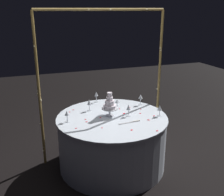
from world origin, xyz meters
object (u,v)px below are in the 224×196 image
Objects in this scene: wine_glass_2 at (141,97)px; tiered_cake at (110,104)px; wine_glass_5 at (160,108)px; decorative_arch at (103,65)px; cake_knife at (131,122)px; wine_glass_0 at (89,103)px; main_table at (112,141)px; wine_glass_1 at (96,95)px; wine_glass_6 at (128,108)px; wine_glass_3 at (117,102)px; wine_glass_4 at (67,114)px.

tiered_cake is at bearing -156.40° from wine_glass_2.
tiered_cake reaches higher than wine_glass_5.
cake_knife is (0.16, -0.62, -0.63)m from decorative_arch.
wine_glass_0 is 0.79m from wine_glass_2.
tiered_cake is at bearing 105.39° from main_table.
wine_glass_1 is at bearing 128.23° from wine_glass_5.
decorative_arch is 0.69m from wine_glass_6.
wine_glass_3 is (-0.38, -0.01, -0.02)m from wine_glass_2.
tiered_cake is 0.63m from wine_glass_2.
wine_glass_2 is 1.19m from wine_glass_4.
tiered_cake is at bearing 119.99° from cake_knife.
wine_glass_4 is (-0.37, -0.29, -0.01)m from wine_glass_0.
wine_glass_1 reaches higher than wine_glass_0.
wine_glass_5 is at bearing -18.85° from wine_glass_6.
decorative_arch is at bearing -83.76° from wine_glass_1.
decorative_arch is 0.97m from wine_glass_5.
wine_glass_2 reaches higher than main_table.
wine_glass_6 is (-0.34, -0.35, -0.01)m from wine_glass_2.
wine_glass_3 reaches higher than main_table.
wine_glass_1 reaches higher than wine_glass_3.
tiered_cake is at bearing -92.86° from decorative_arch.
decorative_arch is 7.17× the size of cake_knife.
wine_glass_6 is 0.55× the size of cake_knife.
wine_glass_3 is 0.90× the size of wine_glass_4.
wine_glass_2 is at bearing 1.98° from wine_glass_3.
cake_knife is at bearing -60.01° from tiered_cake.
wine_glass_3 is (0.41, -0.04, -0.02)m from wine_glass_0.
decorative_arch reaches higher than wine_glass_4.
main_table is at bearing -87.36° from wine_glass_1.
wine_glass_0 is 0.71m from cake_knife.
wine_glass_3 is 0.45× the size of cake_knife.
wine_glass_0 is at bearing 175.04° from wine_glass_3.
wine_glass_2 reaches higher than wine_glass_4.
wine_glass_2 is 1.03× the size of wine_glass_6.
main_table is at bearing 122.63° from cake_knife.
wine_glass_3 is at bearing 57.78° from main_table.
wine_glass_1 is 0.83m from wine_glass_4.
decorative_arch is 0.57m from wine_glass_3.
main_table is 9.26× the size of wine_glass_6.
tiered_cake reaches higher than cake_knife.
wine_glass_3 is 0.34m from wine_glass_6.
tiered_cake reaches higher than wine_glass_3.
wine_glass_5 is at bearing -51.77° from wine_glass_1.
wine_glass_2 is at bearing 54.44° from cake_knife.
wine_glass_0 reaches higher than wine_glass_3.
wine_glass_0 is 0.37m from wine_glass_1.
wine_glass_2 is (0.79, -0.02, 0.00)m from wine_glass_0.
decorative_arch is 15.78× the size of wine_glass_3.
wine_glass_4 and wine_glass_5 have the same top height.
cake_knife is (-0.06, -0.21, -0.11)m from wine_glass_6.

